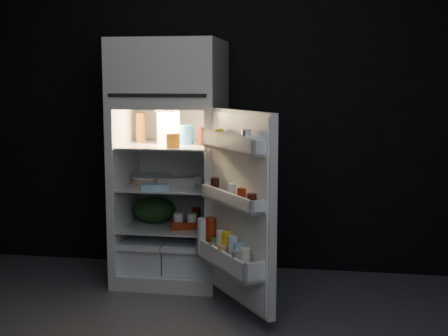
% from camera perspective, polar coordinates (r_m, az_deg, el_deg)
% --- Properties ---
extents(wall_back, '(4.00, 0.00, 2.70)m').
position_cam_1_polar(wall_back, '(4.90, 0.35, 6.39)').
color(wall_back, black).
rests_on(wall_back, ground).
extents(wall_front, '(4.00, 0.00, 2.70)m').
position_cam_1_polar(wall_front, '(1.63, -18.60, 2.42)').
color(wall_front, black).
rests_on(wall_front, ground).
extents(refrigerator, '(0.76, 0.71, 1.78)m').
position_cam_1_polar(refrigerator, '(4.63, -4.86, 1.36)').
color(refrigerator, silver).
rests_on(refrigerator, ground).
extents(fridge_door, '(0.58, 0.70, 1.22)m').
position_cam_1_polar(fridge_door, '(3.91, 1.21, -4.00)').
color(fridge_door, silver).
rests_on(fridge_door, ground).
extents(milk_jug, '(0.21, 0.21, 0.24)m').
position_cam_1_polar(milk_jug, '(4.65, -5.17, 3.75)').
color(milk_jug, white).
rests_on(milk_jug, refrigerator).
extents(mayo_jar, '(0.11, 0.11, 0.14)m').
position_cam_1_polar(mayo_jar, '(4.56, -3.42, 3.06)').
color(mayo_jar, blue).
rests_on(mayo_jar, refrigerator).
extents(jam_jar, '(0.13, 0.13, 0.13)m').
position_cam_1_polar(jam_jar, '(4.51, -1.75, 2.95)').
color(jam_jar, black).
rests_on(jam_jar, refrigerator).
extents(amber_bottle, '(0.07, 0.07, 0.22)m').
position_cam_1_polar(amber_bottle, '(4.73, -7.62, 3.66)').
color(amber_bottle, '#B7631D').
rests_on(amber_bottle, refrigerator).
extents(small_carton, '(0.11, 0.09, 0.10)m').
position_cam_1_polar(small_carton, '(4.35, -4.70, 2.53)').
color(small_carton, orange).
rests_on(small_carton, refrigerator).
extents(egg_carton, '(0.29, 0.16, 0.07)m').
position_cam_1_polar(egg_carton, '(4.52, -4.42, -1.29)').
color(egg_carton, gray).
rests_on(egg_carton, refrigerator).
extents(pie, '(0.39, 0.39, 0.04)m').
position_cam_1_polar(pie, '(4.75, -6.61, -1.04)').
color(pie, tan).
rests_on(pie, refrigerator).
extents(flat_package, '(0.21, 0.14, 0.04)m').
position_cam_1_polar(flat_package, '(4.43, -6.33, -1.71)').
color(flat_package, '#84B7CC').
rests_on(flat_package, refrigerator).
extents(wrapped_pkg, '(0.15, 0.13, 0.05)m').
position_cam_1_polar(wrapped_pkg, '(4.70, -2.88, -1.02)').
color(wrapped_pkg, '#F5E0C9').
rests_on(wrapped_pkg, refrigerator).
extents(produce_bag, '(0.37, 0.33, 0.20)m').
position_cam_1_polar(produce_bag, '(4.74, -6.37, -3.79)').
color(produce_bag, '#193815').
rests_on(produce_bag, refrigerator).
extents(yogurt_tray, '(0.26, 0.20, 0.05)m').
position_cam_1_polar(yogurt_tray, '(4.55, -3.44, -5.21)').
color(yogurt_tray, '#96260C').
rests_on(yogurt_tray, refrigerator).
extents(small_can_red, '(0.07, 0.07, 0.09)m').
position_cam_1_polar(small_can_red, '(4.82, -2.57, -4.19)').
color(small_can_red, '#96260C').
rests_on(small_can_red, refrigerator).
extents(small_can_silver, '(0.08, 0.08, 0.09)m').
position_cam_1_polar(small_can_silver, '(4.78, -1.14, -4.29)').
color(small_can_silver, silver).
rests_on(small_can_silver, refrigerator).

